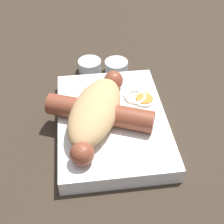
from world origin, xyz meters
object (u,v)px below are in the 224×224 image
object	(u,v)px
bread_roll	(95,110)
condiment_cup_near	(116,67)
food_tray	(112,123)
condiment_cup_far	(90,66)
sausage	(100,113)

from	to	relation	value
bread_roll	condiment_cup_near	bearing A→B (deg)	-18.63
food_tray	condiment_cup_far	distance (m)	0.17
condiment_cup_near	condiment_cup_far	xyz separation A→B (m)	(0.01, 0.05, 0.00)
food_tray	sausage	world-z (taller)	sausage
food_tray	sausage	distance (m)	0.04
food_tray	condiment_cup_far	world-z (taller)	food_tray
sausage	condiment_cup_near	size ratio (longest dim) A/B	4.12
condiment_cup_far	bread_roll	bearing A→B (deg)	179.11
sausage	condiment_cup_far	xyz separation A→B (m)	(0.17, 0.00, -0.03)
sausage	condiment_cup_far	size ratio (longest dim) A/B	4.12
condiment_cup_far	food_tray	bearing A→B (deg)	-171.72
sausage	condiment_cup_near	world-z (taller)	sausage
food_tray	bread_roll	bearing A→B (deg)	105.21
food_tray	condiment_cup_far	xyz separation A→B (m)	(0.17, 0.02, -0.00)
food_tray	condiment_cup_near	xyz separation A→B (m)	(0.16, -0.03, -0.00)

